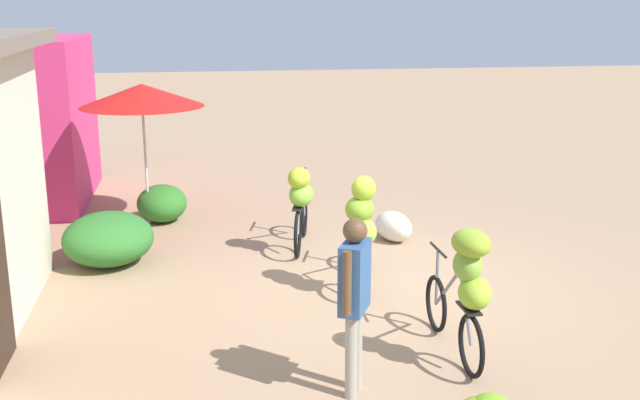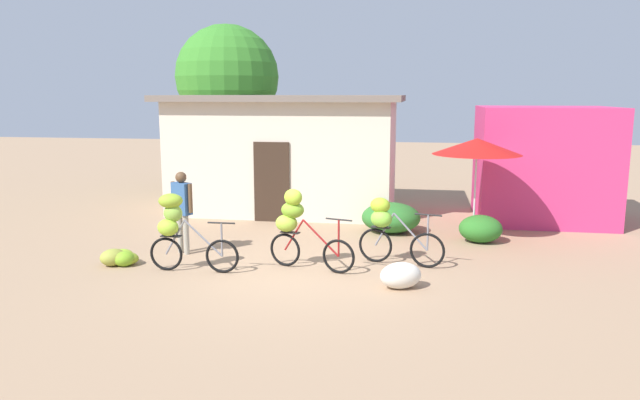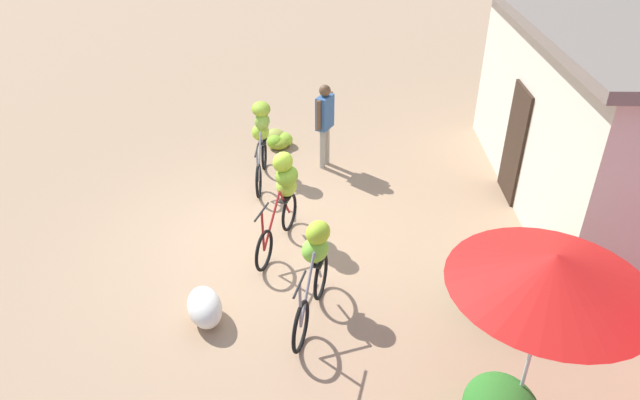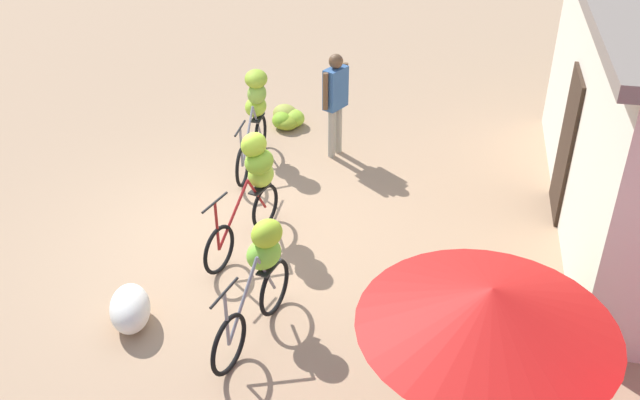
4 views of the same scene
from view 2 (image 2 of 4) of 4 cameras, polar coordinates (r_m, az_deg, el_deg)
The scene contains 13 objects.
ground_plane at distance 10.84m, azimuth -2.29°, elevation -6.96°, with size 60.00×60.00×0.00m, color #A18060.
building_low at distance 16.48m, azimuth -3.26°, elevation 4.53°, with size 6.33×3.70×3.13m.
shop_pink at distance 16.15m, azimuth 20.42°, elevation 3.24°, with size 3.20×2.80×2.86m, color #CF336C.
tree_behind_building at distance 19.87m, azimuth -8.82°, elevation 11.43°, with size 3.30×3.30×5.36m.
hedge_bush_front_left at distance 13.97m, azimuth 6.76°, elevation -1.67°, with size 1.35×1.22×0.69m, color #2C6D29.
hedge_bush_front_right at distance 13.41m, azimuth 15.02°, elevation -2.66°, with size 0.92×0.80×0.60m, color #2C7125.
market_umbrella at distance 13.34m, azimuth 14.70°, elevation 4.95°, with size 1.91×1.91×2.24m.
bicycle_leftmost at distance 11.04m, azimuth -13.43°, elevation -2.33°, with size 1.67×0.44×1.42m.
bicycle_near_pile at distance 10.97m, azimuth -2.28°, elevation -2.11°, with size 1.66×0.61×1.47m.
bicycle_center_loaded at distance 11.30m, azimuth 6.52°, elevation -2.41°, with size 1.63×0.50×1.26m.
banana_pile_on_ground at distance 11.90m, azimuth -18.44°, elevation -5.23°, with size 0.80×0.74×0.32m.
produce_sack at distance 10.04m, azimuth 7.68°, elevation -7.12°, with size 0.70×0.44×0.44m, color silver.
person_vendor at distance 12.21m, azimuth -12.99°, elevation -0.36°, with size 0.53×0.36×1.66m.
Camera 2 is at (2.15, -10.14, 3.18)m, focal length 33.66 mm.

